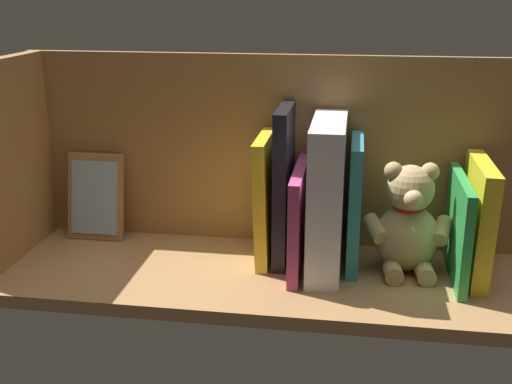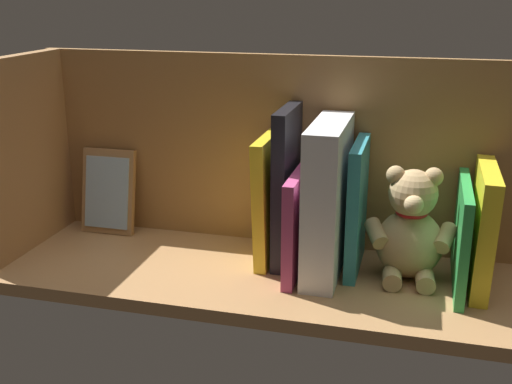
% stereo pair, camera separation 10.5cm
% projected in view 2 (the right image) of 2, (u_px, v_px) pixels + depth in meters
% --- Properties ---
extents(ground_plane, '(0.90, 0.32, 0.02)m').
position_uv_depth(ground_plane, '(256.00, 274.00, 1.09)').
color(ground_plane, '#A87A4C').
extents(shelf_back_panel, '(0.90, 0.02, 0.35)m').
position_uv_depth(shelf_back_panel, '(275.00, 151.00, 1.16)').
color(shelf_back_panel, '#9E6F40').
rests_on(shelf_back_panel, ground_plane).
extents(shelf_side_divider, '(0.02, 0.26, 0.35)m').
position_uv_depth(shelf_side_divider, '(24.00, 154.00, 1.14)').
color(shelf_side_divider, '#A87A4C').
rests_on(shelf_side_divider, ground_plane).
extents(book_0, '(0.03, 0.18, 0.19)m').
position_uv_depth(book_0, '(482.00, 228.00, 1.01)').
color(book_0, yellow).
rests_on(book_0, ground_plane).
extents(book_1, '(0.01, 0.20, 0.17)m').
position_uv_depth(book_1, '(462.00, 235.00, 1.01)').
color(book_1, green).
rests_on(book_1, ground_plane).
extents(teddy_bear, '(0.15, 0.12, 0.19)m').
position_uv_depth(teddy_bear, '(411.00, 230.00, 1.04)').
color(teddy_bear, tan).
rests_on(teddy_bear, ground_plane).
extents(book_2, '(0.02, 0.15, 0.22)m').
position_uv_depth(book_2, '(357.00, 207.00, 1.06)').
color(book_2, teal).
rests_on(book_2, ground_plane).
extents(dictionary_thick_white, '(0.05, 0.20, 0.25)m').
position_uv_depth(dictionary_thick_white, '(328.00, 199.00, 1.05)').
color(dictionary_thick_white, white).
rests_on(dictionary_thick_white, ground_plane).
extents(book_3, '(0.02, 0.20, 0.17)m').
position_uv_depth(book_3, '(300.00, 219.00, 1.07)').
color(book_3, '#B23F72').
rests_on(book_3, ground_plane).
extents(book_4, '(0.02, 0.14, 0.27)m').
position_uv_depth(book_4, '(287.00, 186.00, 1.09)').
color(book_4, black).
rests_on(book_4, ground_plane).
extents(book_5, '(0.03, 0.15, 0.22)m').
position_uv_depth(book_5, '(268.00, 199.00, 1.10)').
color(book_5, yellow).
rests_on(book_5, ground_plane).
extents(picture_frame_leaning, '(0.11, 0.05, 0.16)m').
position_uv_depth(picture_frame_leaning, '(108.00, 192.00, 1.24)').
color(picture_frame_leaning, '#A87A4C').
rests_on(picture_frame_leaning, ground_plane).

